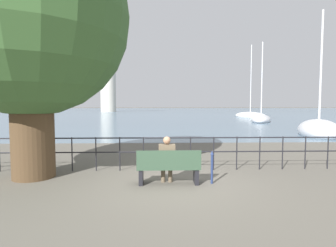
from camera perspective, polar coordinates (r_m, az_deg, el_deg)
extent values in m
plane|color=#605B51|center=(6.95, 0.14, -12.96)|extent=(1000.00, 1000.00, 0.00)
cube|color=slate|center=(164.22, -1.82, 3.07)|extent=(600.00, 300.00, 0.01)
cylinder|color=#4C3823|center=(8.22, -27.34, -1.74)|extent=(1.13, 1.13, 2.54)
sphere|color=#3D6633|center=(8.55, -28.03, 19.97)|extent=(5.44, 5.44, 5.44)
cube|color=#334C38|center=(6.84, 0.14, -9.54)|extent=(1.62, 0.45, 0.05)
cube|color=#334C38|center=(6.59, 0.21, -7.84)|extent=(1.62, 0.04, 0.45)
cube|color=black|center=(6.91, -5.87, -11.36)|extent=(0.10, 0.41, 0.40)
cube|color=black|center=(6.96, 6.11, -11.25)|extent=(0.10, 0.41, 0.40)
cylinder|color=brown|center=(7.04, -1.08, -10.85)|extent=(0.11, 0.11, 0.45)
cylinder|color=brown|center=(7.04, 0.49, -10.83)|extent=(0.11, 0.11, 0.45)
cube|color=brown|center=(6.89, -0.27, -8.81)|extent=(0.36, 0.26, 0.14)
cube|color=brown|center=(6.75, -0.25, -7.00)|extent=(0.42, 0.24, 0.58)
sphere|color=#A87A5B|center=(6.69, -0.25, -3.67)|extent=(0.19, 0.19, 0.19)
cylinder|color=black|center=(9.21, -28.90, -5.92)|extent=(0.04, 0.04, 1.05)
cylinder|color=black|center=(8.91, -24.67, -6.11)|extent=(0.04, 0.04, 1.05)
cylinder|color=black|center=(8.65, -20.16, -6.28)|extent=(0.04, 0.04, 1.05)
cylinder|color=black|center=(8.45, -15.40, -6.42)|extent=(0.04, 0.04, 1.05)
cylinder|color=black|center=(8.31, -10.44, -6.52)|extent=(0.04, 0.04, 1.05)
cylinder|color=black|center=(8.23, -5.36, -6.57)|extent=(0.04, 0.04, 1.05)
cylinder|color=black|center=(8.22, -0.22, -6.57)|extent=(0.04, 0.04, 1.05)
cylinder|color=black|center=(8.28, 4.90, -6.51)|extent=(0.04, 0.04, 1.05)
cylinder|color=black|center=(8.39, 9.91, -6.41)|extent=(0.04, 0.04, 1.05)
cylinder|color=black|center=(8.57, 14.74, -6.26)|extent=(0.04, 0.04, 1.05)
cylinder|color=black|center=(8.81, 19.34, -6.08)|extent=(0.04, 0.04, 1.05)
cylinder|color=black|center=(9.10, 23.67, -5.88)|extent=(0.04, 0.04, 1.05)
cylinder|color=black|center=(9.44, 27.71, -5.66)|extent=(0.04, 0.04, 1.05)
cylinder|color=black|center=(9.82, 31.45, -5.43)|extent=(0.04, 0.04, 1.05)
cylinder|color=black|center=(8.15, -0.22, -3.14)|extent=(13.20, 0.04, 0.04)
cylinder|color=black|center=(8.21, -0.22, -6.21)|extent=(13.20, 0.04, 0.04)
cylinder|color=navy|center=(6.95, 9.54, -9.77)|extent=(0.06, 0.06, 0.76)
cone|color=navy|center=(6.86, 9.58, -6.27)|extent=(0.09, 0.09, 0.10)
ellipsoid|color=silver|center=(20.85, 29.96, -1.36)|extent=(4.51, 6.22, 1.59)
cylinder|color=silver|center=(20.95, 30.36, 10.47)|extent=(0.14, 0.14, 7.67)
ellipsoid|color=white|center=(47.93, 17.46, 1.55)|extent=(4.14, 8.92, 1.46)
cylinder|color=silver|center=(48.13, 17.61, 9.13)|extent=(0.14, 0.14, 11.84)
ellipsoid|color=silver|center=(36.07, 19.58, 0.80)|extent=(5.35, 8.19, 1.35)
cylinder|color=silver|center=(36.20, 19.77, 9.00)|extent=(0.14, 0.14, 9.53)
cylinder|color=beige|center=(97.62, -12.91, 8.73)|extent=(5.44, 5.44, 21.21)
cylinder|color=#2D2D33|center=(99.38, -13.02, 15.58)|extent=(3.81, 3.81, 2.59)
cone|color=#4C1E19|center=(99.89, -13.04, 16.88)|extent=(4.35, 4.35, 2.07)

